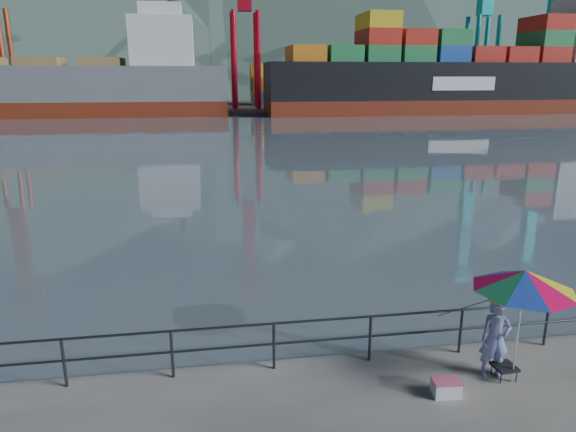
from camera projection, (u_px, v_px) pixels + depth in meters
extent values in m
cube|color=slate|center=(213.00, 98.00, 132.73)|extent=(500.00, 280.00, 0.00)
cube|color=#514F4C|center=(269.00, 106.00, 99.01)|extent=(200.00, 40.00, 0.40)
cylinder|color=#2D3033|center=(323.00, 320.00, 10.30)|extent=(22.00, 0.05, 0.05)
cylinder|color=#2D3033|center=(323.00, 340.00, 10.42)|extent=(22.00, 0.05, 0.05)
cube|color=#2D3033|center=(323.00, 342.00, 10.43)|extent=(22.00, 0.06, 1.00)
cone|color=#385147|center=(506.00, 15.00, 225.06)|extent=(257.92, 257.92, 62.00)
cube|color=#194CA5|center=(269.00, 85.00, 97.02)|extent=(6.00, 2.40, 7.80)
cube|color=orange|center=(303.00, 99.00, 98.69)|extent=(6.00, 2.40, 2.60)
cube|color=gray|center=(336.00, 92.00, 99.33)|extent=(6.00, 2.40, 5.20)
cube|color=yellow|center=(368.00, 92.00, 100.31)|extent=(6.00, 2.40, 5.20)
cube|color=#267F3F|center=(400.00, 85.00, 100.95)|extent=(6.00, 2.40, 7.80)
cube|color=yellow|center=(431.00, 91.00, 102.27)|extent=(6.00, 2.40, 5.20)
cube|color=#194CA5|center=(461.00, 98.00, 103.60)|extent=(6.00, 2.40, 2.60)
cube|color=#194CA5|center=(491.00, 91.00, 104.23)|extent=(6.00, 2.40, 5.20)
cube|color=#267F3F|center=(521.00, 84.00, 104.87)|extent=(6.00, 2.40, 7.80)
cube|color=yellow|center=(267.00, 92.00, 100.22)|extent=(6.00, 2.40, 5.20)
cube|color=#194CA5|center=(300.00, 98.00, 101.55)|extent=(6.00, 2.40, 2.60)
cube|color=gray|center=(332.00, 98.00, 102.53)|extent=(6.00, 2.40, 2.60)
cube|color=#194CA5|center=(364.00, 91.00, 103.17)|extent=(6.00, 2.40, 5.20)
cube|color=orange|center=(394.00, 91.00, 104.15)|extent=(6.00, 2.40, 5.20)
cube|color=#194CA5|center=(425.00, 84.00, 104.78)|extent=(6.00, 2.40, 7.80)
cube|color=orange|center=(455.00, 84.00, 105.76)|extent=(6.00, 2.40, 7.80)
cube|color=gray|center=(484.00, 84.00, 106.75)|extent=(6.00, 2.40, 7.80)
cube|color=#194CA5|center=(512.00, 97.00, 108.42)|extent=(6.00, 2.40, 2.60)
cube|color=yellow|center=(266.00, 85.00, 102.73)|extent=(6.00, 2.40, 7.80)
imported|color=navy|center=(495.00, 339.00, 9.99)|extent=(0.63, 0.48, 1.58)
cylinder|color=white|center=(518.00, 332.00, 9.69)|extent=(0.04, 0.04, 2.11)
cone|color=blue|center=(525.00, 280.00, 9.41)|extent=(2.07, 2.07, 0.39)
cube|color=black|center=(505.00, 367.00, 10.02)|extent=(0.45, 0.45, 0.05)
cube|color=#2D3033|center=(504.00, 373.00, 10.05)|extent=(0.35, 0.35, 0.22)
cube|color=white|center=(446.00, 388.00, 9.50)|extent=(0.52, 0.37, 0.28)
cylinder|color=black|center=(464.00, 344.00, 11.37)|extent=(0.60, 1.52, 1.14)
cube|color=maroon|center=(54.00, 110.00, 76.35)|extent=(51.39, 8.90, 2.50)
cube|color=slate|center=(51.00, 84.00, 75.35)|extent=(51.39, 8.90, 5.00)
cube|color=silver|center=(162.00, 42.00, 76.24)|extent=(9.00, 7.47, 7.00)
cube|color=maroon|center=(447.00, 107.00, 83.07)|extent=(58.76, 9.79, 2.50)
cube|color=black|center=(449.00, 81.00, 81.99)|extent=(58.76, 9.79, 5.60)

